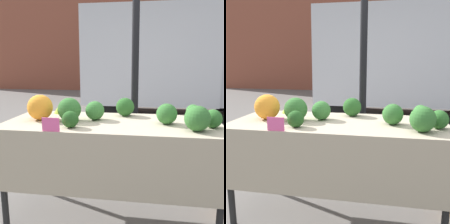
% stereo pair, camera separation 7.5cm
% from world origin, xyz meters
% --- Properties ---
extents(ground_plane, '(40.00, 40.00, 0.00)m').
position_xyz_m(ground_plane, '(0.00, 0.00, 0.00)').
color(ground_plane, slate).
extents(building_facade, '(16.00, 0.60, 6.81)m').
position_xyz_m(building_facade, '(0.00, 9.71, 3.41)').
color(building_facade, brown).
rests_on(building_facade, ground_plane).
extents(tent_pole, '(0.07, 0.07, 2.32)m').
position_xyz_m(tent_pole, '(0.14, 0.56, 1.16)').
color(tent_pole, black).
rests_on(tent_pole, ground_plane).
extents(parked_truck, '(4.14, 2.02, 2.43)m').
position_xyz_m(parked_truck, '(0.71, 4.37, 1.29)').
color(parked_truck, silver).
rests_on(parked_truck, ground_plane).
extents(market_table, '(1.71, 0.73, 0.81)m').
position_xyz_m(market_table, '(0.00, -0.06, 0.70)').
color(market_table, tan).
rests_on(market_table, ground_plane).
extents(orange_cauliflower, '(0.21, 0.21, 0.21)m').
position_xyz_m(orange_cauliflower, '(-0.60, -0.01, 0.92)').
color(orange_cauliflower, orange).
rests_on(orange_cauliflower, market_table).
extents(romanesco_head, '(0.13, 0.13, 0.10)m').
position_xyz_m(romanesco_head, '(-0.53, 0.28, 0.86)').
color(romanesco_head, '#93B238').
rests_on(romanesco_head, market_table).
extents(broccoli_head_0, '(0.12, 0.12, 0.12)m').
position_xyz_m(broccoli_head_0, '(-0.27, -0.23, 0.87)').
color(broccoli_head_0, '#23511E').
rests_on(broccoli_head_0, market_table).
extents(broccoli_head_1, '(0.19, 0.19, 0.19)m').
position_xyz_m(broccoli_head_1, '(-0.35, -0.02, 0.91)').
color(broccoli_head_1, '#336B2D').
rests_on(broccoli_head_1, market_table).
extents(broccoli_head_2, '(0.18, 0.18, 0.18)m').
position_xyz_m(broccoli_head_2, '(0.62, -0.19, 0.90)').
color(broccoli_head_2, '#336B2D').
rests_on(broccoli_head_2, market_table).
extents(broccoli_head_3, '(0.14, 0.14, 0.14)m').
position_xyz_m(broccoli_head_3, '(0.75, -0.08, 0.88)').
color(broccoli_head_3, '#2D6628').
rests_on(broccoli_head_3, market_table).
extents(broccoli_head_4, '(0.16, 0.16, 0.16)m').
position_xyz_m(broccoli_head_4, '(-0.15, 0.05, 0.89)').
color(broccoli_head_4, '#387533').
rests_on(broccoli_head_4, market_table).
extents(broccoli_head_5, '(0.16, 0.16, 0.16)m').
position_xyz_m(broccoli_head_5, '(0.43, -0.01, 0.89)').
color(broccoli_head_5, '#336B2D').
rests_on(broccoli_head_5, market_table).
extents(broccoli_head_6, '(0.16, 0.16, 0.16)m').
position_xyz_m(broccoli_head_6, '(0.08, 0.25, 0.89)').
color(broccoli_head_6, '#285B23').
rests_on(broccoli_head_6, market_table).
extents(broccoli_head_7, '(0.12, 0.12, 0.12)m').
position_xyz_m(broccoli_head_7, '(0.66, 0.25, 0.87)').
color(broccoli_head_7, '#387533').
rests_on(broccoli_head_7, market_table).
extents(price_sign, '(0.12, 0.01, 0.10)m').
position_xyz_m(price_sign, '(-0.37, -0.35, 0.86)').
color(price_sign, '#F45B9E').
rests_on(price_sign, market_table).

